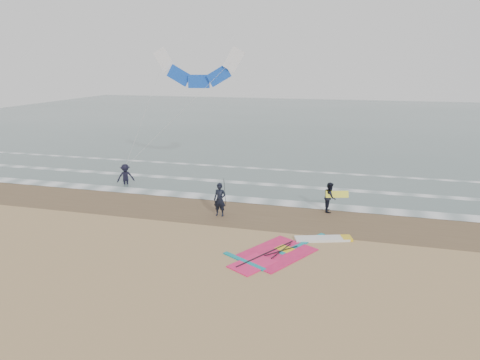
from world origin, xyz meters
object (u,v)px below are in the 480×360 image
(person_wading, at_px, (125,172))
(surf_kite, at_px, (198,71))
(windsurf_rig, at_px, (290,249))
(person_walking, at_px, (330,197))
(person_standing, at_px, (220,200))

(person_wading, bearing_deg, surf_kite, -2.30)
(windsurf_rig, xyz_separation_m, person_wading, (-12.83, 7.91, 0.89))
(person_wading, bearing_deg, person_walking, -40.80)
(person_standing, bearing_deg, person_wading, 153.81)
(windsurf_rig, bearing_deg, person_standing, 141.64)
(person_standing, xyz_separation_m, surf_kite, (-3.71, 7.08, 6.86))
(windsurf_rig, relative_size, surf_kite, 0.69)
(windsurf_rig, xyz_separation_m, person_walking, (1.41, 5.91, 0.83))
(surf_kite, bearing_deg, person_standing, -62.36)
(windsurf_rig, distance_m, person_wading, 15.10)
(person_standing, bearing_deg, person_walking, 23.15)
(windsurf_rig, distance_m, person_standing, 5.81)
(person_walking, bearing_deg, person_wading, 76.25)
(person_standing, xyz_separation_m, person_wading, (-8.33, 4.35, -0.03))
(person_standing, height_order, person_wading, person_standing)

